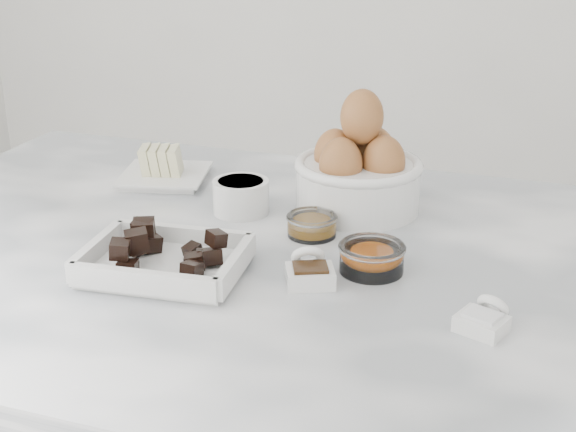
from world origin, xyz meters
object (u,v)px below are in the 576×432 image
object	(u,v)px
egg_bowl	(358,171)
honey_bowl	(312,225)
zest_bowl	(372,257)
sugar_ramekin	(241,195)
chocolate_dish	(164,256)
vanilla_spoon	(310,271)
butter_plate	(163,169)
salt_spoon	(484,319)

from	to	relation	value
egg_bowl	honey_bowl	bearing A→B (deg)	-106.00
honey_bowl	zest_bowl	distance (m)	0.13
zest_bowl	sugar_ramekin	bearing A→B (deg)	149.97
egg_bowl	zest_bowl	bearing A→B (deg)	-70.73
chocolate_dish	sugar_ramekin	bearing A→B (deg)	86.93
chocolate_dish	zest_bowl	distance (m)	0.25
sugar_ramekin	honey_bowl	size ratio (longest dim) A/B	1.17
egg_bowl	vanilla_spoon	size ratio (longest dim) A/B	2.28
chocolate_dish	sugar_ramekin	distance (m)	0.22
butter_plate	sugar_ramekin	bearing A→B (deg)	-27.02
chocolate_dish	zest_bowl	size ratio (longest dim) A/B	2.46
honey_bowl	salt_spoon	distance (m)	0.31
sugar_ramekin	butter_plate	bearing A→B (deg)	152.98
butter_plate	sugar_ramekin	distance (m)	0.19
chocolate_dish	vanilla_spoon	distance (m)	0.18
salt_spoon	honey_bowl	bearing A→B (deg)	143.91
vanilla_spoon	salt_spoon	size ratio (longest dim) A/B	1.15
butter_plate	vanilla_spoon	bearing A→B (deg)	-38.98
zest_bowl	salt_spoon	distance (m)	0.18
egg_bowl	butter_plate	bearing A→B (deg)	176.64
egg_bowl	zest_bowl	size ratio (longest dim) A/B	2.24
butter_plate	zest_bowl	world-z (taller)	butter_plate
chocolate_dish	salt_spoon	size ratio (longest dim) A/B	2.88
butter_plate	salt_spoon	world-z (taller)	butter_plate
honey_bowl	zest_bowl	size ratio (longest dim) A/B	0.84
sugar_ramekin	zest_bowl	xyz separation A→B (m)	(0.23, -0.13, -0.01)
chocolate_dish	butter_plate	xyz separation A→B (m)	(-0.16, 0.31, -0.00)
chocolate_dish	butter_plate	world-z (taller)	butter_plate
chocolate_dish	egg_bowl	size ratio (longest dim) A/B	1.10
salt_spoon	chocolate_dish	bearing A→B (deg)	178.14
honey_bowl	vanilla_spoon	size ratio (longest dim) A/B	0.85
honey_bowl	vanilla_spoon	distance (m)	0.14
egg_bowl	honey_bowl	world-z (taller)	egg_bowl
egg_bowl	chocolate_dish	bearing A→B (deg)	-120.46
salt_spoon	vanilla_spoon	bearing A→B (deg)	167.37
butter_plate	sugar_ramekin	world-z (taller)	butter_plate
vanilla_spoon	salt_spoon	xyz separation A→B (m)	(0.21, -0.05, -0.00)
sugar_ramekin	vanilla_spoon	bearing A→B (deg)	-48.35
chocolate_dish	honey_bowl	xyz separation A→B (m)	(0.14, 0.17, -0.01)
chocolate_dish	salt_spoon	distance (m)	0.39
chocolate_dish	sugar_ramekin	world-z (taller)	chocolate_dish
chocolate_dish	egg_bowl	world-z (taller)	egg_bowl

